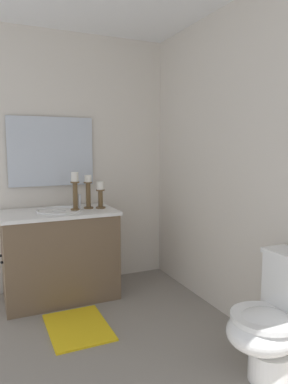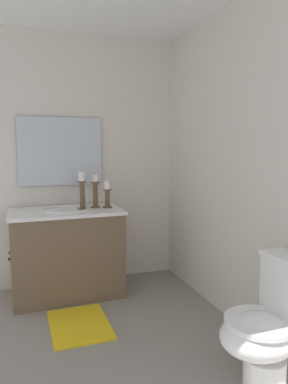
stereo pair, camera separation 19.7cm
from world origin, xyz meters
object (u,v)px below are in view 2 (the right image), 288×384
object	(u,v)px
candle_holder_short	(95,190)
toilet	(269,326)
candle_holder_tall	(107,194)
bath_mat	(80,324)
sink_basin	(66,214)
vanity_cabinet	(67,253)
mirror	(61,152)
candle_holder_mid	(82,189)

from	to	relation	value
candle_holder_short	toilet	world-z (taller)	candle_holder_short
candle_holder_tall	bath_mat	distance (m)	1.18
sink_basin	candle_holder_tall	xyz separation A→B (m)	(0.01, 0.38, 0.17)
sink_basin	candle_holder_tall	size ratio (longest dim) A/B	1.60
sink_basin	toilet	bearing A→B (deg)	28.00
vanity_cabinet	toilet	world-z (taller)	vanity_cabinet
mirror	bath_mat	world-z (taller)	mirror
sink_basin	candle_holder_mid	world-z (taller)	candle_holder_mid
mirror	candle_holder_tall	xyz separation A→B (m)	(0.29, 0.38, -0.39)
mirror	sink_basin	bearing A→B (deg)	0.20
mirror	candle_holder_tall	bearing A→B (deg)	52.88
candle_holder_short	bath_mat	world-z (taller)	candle_holder_short
sink_basin	toilet	size ratio (longest dim) A/B	0.54
candle_holder_mid	bath_mat	bearing A→B (deg)	-13.62
candle_holder_mid	toilet	bearing A→B (deg)	24.03
mirror	candle_holder_short	distance (m)	0.52
candle_holder_tall	candle_holder_mid	world-z (taller)	candle_holder_mid
mirror	toilet	bearing A→B (deg)	24.54
toilet	bath_mat	world-z (taller)	toilet
vanity_cabinet	bath_mat	xyz separation A→B (m)	(0.63, 0.00, -0.39)
sink_basin	toilet	xyz separation A→B (m)	(1.69, 0.90, -0.40)
candle_holder_mid	bath_mat	distance (m)	1.17
bath_mat	candle_holder_short	bearing A→B (deg)	156.81
vanity_cabinet	bath_mat	distance (m)	0.74
candle_holder_tall	bath_mat	world-z (taller)	candle_holder_tall
mirror	bath_mat	distance (m)	1.60
sink_basin	toilet	distance (m)	1.95
vanity_cabinet	candle_holder_short	bearing A→B (deg)	95.73
candle_holder_mid	mirror	bearing A→B (deg)	-152.58
sink_basin	mirror	distance (m)	0.63
toilet	candle_holder_short	bearing A→B (deg)	-160.17
mirror	candle_holder_short	world-z (taller)	mirror
vanity_cabinet	mirror	world-z (taller)	mirror
toilet	candle_holder_mid	bearing A→B (deg)	-155.97
vanity_cabinet	candle_holder_mid	bearing A→B (deg)	86.91
candle_holder_short	candle_holder_tall	bearing A→B (deg)	69.50
vanity_cabinet	candle_holder_tall	bearing A→B (deg)	88.34
toilet	vanity_cabinet	bearing A→B (deg)	-151.97
candle_holder_short	candle_holder_mid	xyz separation A→B (m)	(0.04, -0.13, 0.02)
candle_holder_tall	toilet	size ratio (longest dim) A/B	0.33
vanity_cabinet	mirror	bearing A→B (deg)	179.99
candle_holder_tall	vanity_cabinet	bearing A→B (deg)	-91.66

